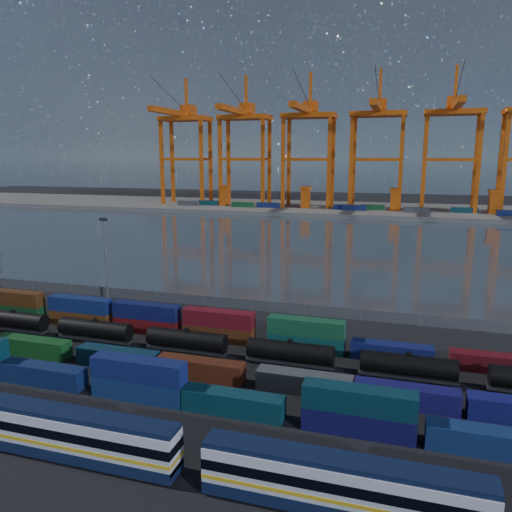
# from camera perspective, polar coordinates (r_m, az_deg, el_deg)

# --- Properties ---
(ground) EXTENTS (700.00, 700.00, 0.00)m
(ground) POSITION_cam_1_polar(r_m,az_deg,el_deg) (69.74, -7.44, -12.77)
(ground) COLOR black
(ground) RESTS_ON ground
(harbor_water) EXTENTS (700.00, 700.00, 0.00)m
(harbor_water) POSITION_cam_1_polar(r_m,az_deg,el_deg) (167.39, 7.56, 1.44)
(harbor_water) COLOR #2F3A44
(harbor_water) RESTS_ON ground
(far_quay) EXTENTS (700.00, 70.00, 2.00)m
(far_quay) POSITION_cam_1_polar(r_m,az_deg,el_deg) (270.50, 11.31, 5.26)
(far_quay) COLOR #514F4C
(far_quay) RESTS_ON ground
(distant_mountains) EXTENTS (2470.00, 1100.00, 520.00)m
(distant_mountains) POSITION_cam_1_polar(r_m,az_deg,el_deg) (1669.24, 19.08, 17.28)
(distant_mountains) COLOR #1E2630
(distant_mountains) RESTS_ON ground
(passenger_train) EXTENTS (75.08, 2.85, 4.89)m
(passenger_train) POSITION_cam_1_polar(r_m,az_deg,el_deg) (44.42, 9.71, -24.47)
(passenger_train) COLOR silver
(passenger_train) RESTS_ON ground
(container_row_south) EXTENTS (127.00, 2.37, 5.05)m
(container_row_south) POSITION_cam_1_polar(r_m,az_deg,el_deg) (62.05, -12.57, -14.11)
(container_row_south) COLOR #47494D
(container_row_south) RESTS_ON ground
(container_row_mid) EXTENTS (141.04, 2.39, 5.09)m
(container_row_mid) POSITION_cam_1_polar(r_m,az_deg,el_deg) (71.97, -15.43, -11.01)
(container_row_mid) COLOR #3B3F40
(container_row_mid) RESTS_ON ground
(container_row_north) EXTENTS (127.87, 2.31, 4.92)m
(container_row_north) POSITION_cam_1_polar(r_m,az_deg,el_deg) (86.09, -14.91, -6.87)
(container_row_north) COLOR #0F244E
(container_row_north) RESTS_ON ground
(tanker_string) EXTENTS (136.43, 2.67, 3.82)m
(tanker_string) POSITION_cam_1_polar(r_m,az_deg,el_deg) (74.51, -7.92, -9.57)
(tanker_string) COLOR black
(tanker_string) RESTS_ON ground
(waterfront_fence) EXTENTS (160.12, 0.12, 2.20)m
(waterfront_fence) POSITION_cam_1_polar(r_m,az_deg,el_deg) (93.95, -0.36, -5.62)
(waterfront_fence) COLOR #595B5E
(waterfront_fence) RESTS_ON ground
(yard_light_mast) EXTENTS (1.60, 0.40, 16.60)m
(yard_light_mast) POSITION_cam_1_polar(r_m,az_deg,el_deg) (103.05, -16.84, 0.16)
(yard_light_mast) COLOR slate
(yard_light_mast) RESTS_ON ground
(gantry_cranes) EXTENTS (202.28, 52.37, 70.92)m
(gantry_cranes) POSITION_cam_1_polar(r_m,az_deg,el_deg) (263.59, 9.84, 14.41)
(gantry_cranes) COLOR #D2530E
(gantry_cranes) RESTS_ON ground
(quay_containers) EXTENTS (172.58, 10.99, 2.60)m
(quay_containers) POSITION_cam_1_polar(r_m,az_deg,el_deg) (257.27, 8.55, 5.57)
(quay_containers) COLOR navy
(quay_containers) RESTS_ON far_quay
(straddle_carriers) EXTENTS (140.00, 7.00, 11.10)m
(straddle_carriers) POSITION_cam_1_polar(r_m,az_deg,el_deg) (260.25, 10.59, 6.56)
(straddle_carriers) COLOR #D2530E
(straddle_carriers) RESTS_ON far_quay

